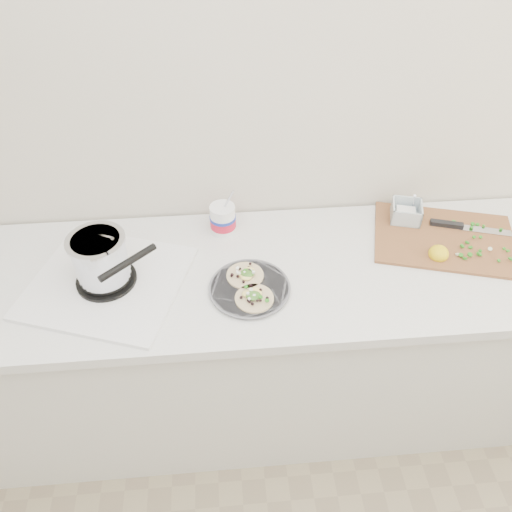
{
  "coord_description": "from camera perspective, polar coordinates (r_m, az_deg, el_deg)",
  "views": [
    {
      "loc": [
        -0.11,
        0.19,
        2.12
      ],
      "look_at": [
        -0.01,
        1.42,
        0.96
      ],
      "focal_mm": 35.0,
      "sensor_mm": 36.0,
      "label": 1
    }
  ],
  "objects": [
    {
      "name": "stove",
      "position": [
        1.71,
        -17.09,
        -1.22
      ],
      "size": [
        0.61,
        0.59,
        0.24
      ],
      "rotation": [
        0.0,
        0.0,
        -0.32
      ],
      "color": "silver",
      "rests_on": "counter"
    },
    {
      "name": "taco_plate",
      "position": [
        1.65,
        -0.74,
        -3.5
      ],
      "size": [
        0.27,
        0.27,
        0.04
      ],
      "rotation": [
        0.0,
        0.0,
        -0.06
      ],
      "color": "#595960",
      "rests_on": "counter"
    },
    {
      "name": "counter",
      "position": [
        2.08,
        0.16,
        -10.07
      ],
      "size": [
        2.44,
        0.66,
        0.9
      ],
      "color": "silver",
      "rests_on": "ground"
    },
    {
      "name": "cutboard",
      "position": [
        1.97,
        20.46,
        2.45
      ],
      "size": [
        0.58,
        0.47,
        0.08
      ],
      "rotation": [
        0.0,
        0.0,
        -0.27
      ],
      "color": "brown",
      "rests_on": "counter"
    },
    {
      "name": "tub",
      "position": [
        1.85,
        -3.74,
        4.44
      ],
      "size": [
        0.1,
        0.1,
        0.22
      ],
      "rotation": [
        0.0,
        0.0,
        0.12
      ],
      "color": "white",
      "rests_on": "counter"
    }
  ]
}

